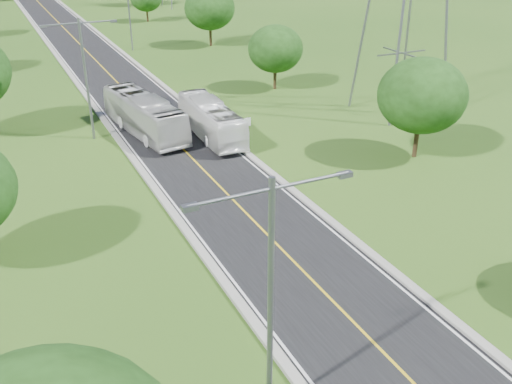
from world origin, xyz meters
The scene contains 13 objects.
ground centered at (0.00, 60.00, 0.00)m, with size 260.00×260.00×0.00m, color #294D15.
road centered at (0.00, 66.00, 0.03)m, with size 8.00×150.00×0.06m, color black.
curb_left centered at (-4.25, 66.00, 0.11)m, with size 0.50×150.00×0.22m, color gray.
curb_right centered at (4.25, 66.00, 0.11)m, with size 0.50×150.00×0.22m, color gray.
speed_limit_sign centered at (5.20, 37.98, 1.60)m, with size 0.55×0.09×2.40m.
streetlight_near_left centered at (-6.00, 12.00, 5.94)m, with size 5.90×0.25×10.00m.
streetlight_mid_left centered at (-6.00, 45.00, 5.94)m, with size 5.90×0.25×10.00m.
streetlight_far_right centered at (6.00, 78.00, 5.94)m, with size 5.90×0.25×10.00m.
tree_rb centered at (16.00, 30.00, 4.95)m, with size 6.72×6.72×7.82m.
tree_rc centered at (15.00, 52.00, 4.33)m, with size 5.88×5.88×6.84m.
tree_rd centered at (17.00, 76.00, 5.27)m, with size 7.14×7.14×8.30m.
bus_outbound centered at (3.18, 41.02, 1.57)m, with size 2.53×10.83×3.02m, color white.
bus_inbound centered at (-1.68, 44.27, 1.74)m, with size 2.82×12.05×3.36m, color beige.
Camera 1 is at (-13.36, -2.14, 17.29)m, focal length 40.00 mm.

